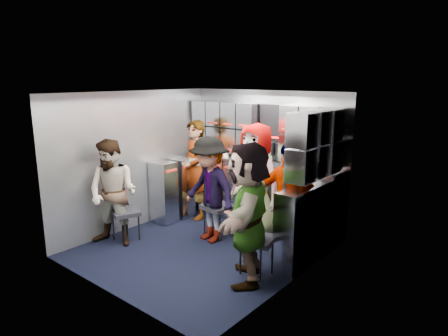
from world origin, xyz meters
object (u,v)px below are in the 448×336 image
Objects in this scene: jump_seat_near_right at (257,241)px; attendant_arc_d at (287,201)px; jump_seat_center at (262,211)px; attendant_arc_c at (256,182)px; jump_seat_mid_right at (293,222)px; attendant_arc_b at (210,190)px; attendant_standing at (195,170)px; attendant_arc_a at (113,193)px; jump_seat_near_left at (125,214)px; attendant_arc_e at (248,213)px; jump_seat_mid_left at (218,208)px.

jump_seat_near_right is 0.31× the size of attendant_arc_d.
jump_seat_center is at bearing 140.31° from attendant_arc_d.
jump_seat_mid_right is at bearing -1.98° from attendant_arc_c.
attendant_arc_d is (1.12, 0.22, 0.00)m from attendant_arc_b.
attendant_standing reaches higher than attendant_arc_a.
jump_seat_near_right is 1.22m from attendant_arc_b.
jump_seat_near_right is (-0.02, -0.80, -0.02)m from jump_seat_mid_right.
jump_seat_near_left is 0.30× the size of attendant_standing.
attendant_arc_d is at bearing -90.00° from jump_seat_mid_right.
attendant_arc_e is (1.10, -0.59, 0.06)m from attendant_arc_b.
jump_seat_near_left is 0.99× the size of jump_seat_mid_left.
jump_seat_near_left is 1.41m from attendant_standing.
jump_seat_mid_right is at bearing 29.90° from attendant_arc_b.
attendant_arc_c is (1.38, 1.23, 0.45)m from jump_seat_near_left.
jump_seat_mid_right is (0.66, -0.25, 0.05)m from jump_seat_center.
jump_seat_center is (1.38, 1.41, -0.02)m from jump_seat_near_left.
attendant_arc_a is (-0.92, -1.13, 0.31)m from jump_seat_mid_left.
jump_seat_mid_right is 0.38m from attendant_arc_d.
attendant_arc_c is at bearing 174.18° from jump_seat_mid_right.
attendant_arc_e is at bearing -62.54° from jump_seat_center.
jump_seat_mid_left is at bearing -134.50° from jump_seat_center.
attendant_arc_a is (-2.02, -0.54, 0.33)m from jump_seat_near_right.
jump_seat_near_right is 0.28× the size of attendant_arc_c.
jump_seat_mid_right reaches higher than jump_seat_center.
jump_seat_center is 0.88m from attendant_arc_b.
attendant_arc_a is 2.36m from attendant_arc_d.
jump_seat_near_right is 1.16m from attendant_arc_c.
jump_seat_mid_right is at bearing -20.48° from jump_seat_center.
attendant_arc_d is (2.05, 1.17, 0.01)m from attendant_arc_a.
jump_seat_near_left is 0.30× the size of attendant_arc_e.
attendant_arc_d is (0.66, -0.43, 0.38)m from jump_seat_center.
jump_seat_center is at bearing 121.33° from jump_seat_near_right.
attendant_standing is at bearing 64.46° from attendant_arc_a.
jump_seat_mid_right is 0.32× the size of attendant_arc_a.
attendant_arc_a is at bearing -123.94° from attendant_arc_b.
jump_seat_center is 2.14m from attendant_arc_a.
attendant_arc_e is at bearing 5.19° from jump_seat_near_left.
attendant_arc_b reaches higher than jump_seat_center.
jump_seat_center is 0.71m from jump_seat_mid_right.
attendant_arc_e is (-0.02, -0.98, 0.39)m from jump_seat_mid_right.
attendant_arc_b is (-1.10, 0.41, 0.34)m from jump_seat_near_right.
attendant_arc_d is (-0.00, -0.18, 0.33)m from jump_seat_mid_right.
attendant_arc_c is (0.46, 0.47, 0.09)m from attendant_arc_b.
jump_seat_mid_right is at bearing 146.65° from attendant_arc_e.
jump_seat_mid_right is at bearing 83.14° from attendant_arc_d.
jump_seat_center is 0.51m from attendant_arc_c.
attendant_arc_d is at bearing -16.65° from attendant_arc_c.
attendant_arc_b is at bearing -18.53° from attendant_standing.
jump_seat_near_right is 2.12m from attendant_arc_a.
jump_seat_mid_right is (1.12, 0.22, -0.00)m from jump_seat_mid_left.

